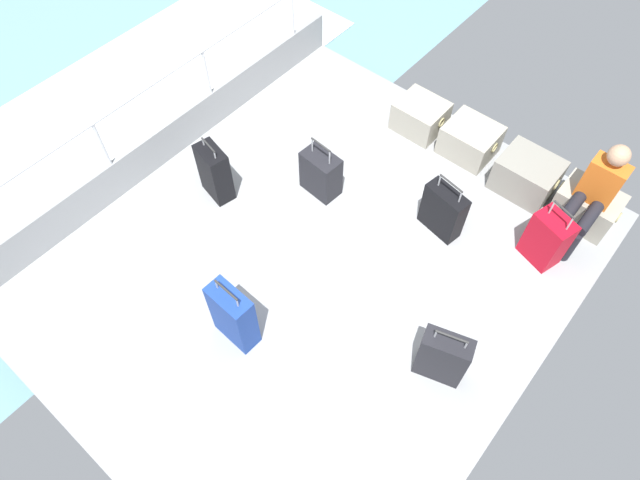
# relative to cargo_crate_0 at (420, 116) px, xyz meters

# --- Properties ---
(ground_plane) EXTENTS (4.40, 5.20, 0.06)m
(ground_plane) POSITION_rel_cargo_crate_0_xyz_m (0.30, -2.16, -0.21)
(ground_plane) COLOR #939699
(gunwale_port) EXTENTS (0.06, 5.20, 0.45)m
(gunwale_port) POSITION_rel_cargo_crate_0_xyz_m (-1.87, -2.16, 0.04)
(gunwale_port) COLOR #939699
(gunwale_port) RESTS_ON ground_plane
(railing_port) EXTENTS (0.04, 4.20, 1.02)m
(railing_port) POSITION_rel_cargo_crate_0_xyz_m (-1.87, -2.16, 0.60)
(railing_port) COLOR silver
(railing_port) RESTS_ON ground_plane
(sea_wake) EXTENTS (12.00, 12.00, 0.01)m
(sea_wake) POSITION_rel_cargo_crate_0_xyz_m (-3.30, -2.16, -0.52)
(sea_wake) COLOR #6B99A8
(sea_wake) RESTS_ON ground_plane
(cargo_crate_0) EXTENTS (0.57, 0.47, 0.36)m
(cargo_crate_0) POSITION_rel_cargo_crate_0_xyz_m (0.00, 0.00, 0.00)
(cargo_crate_0) COLOR #9E9989
(cargo_crate_0) RESTS_ON ground_plane
(cargo_crate_1) EXTENTS (0.60, 0.50, 0.37)m
(cargo_crate_1) POSITION_rel_cargo_crate_0_xyz_m (0.64, 0.04, 0.00)
(cargo_crate_1) COLOR #9E9989
(cargo_crate_1) RESTS_ON ground_plane
(cargo_crate_2) EXTENTS (0.64, 0.50, 0.41)m
(cargo_crate_2) POSITION_rel_cargo_crate_0_xyz_m (1.37, -0.03, 0.02)
(cargo_crate_2) COLOR gray
(cargo_crate_2) RESTS_ON ground_plane
(cargo_crate_3) EXTENTS (0.63, 0.42, 0.39)m
(cargo_crate_3) POSITION_rel_cargo_crate_0_xyz_m (2.03, -0.00, 0.02)
(cargo_crate_3) COLOR #9E9989
(cargo_crate_3) RESTS_ON ground_plane
(passenger_seated) EXTENTS (0.34, 0.66, 1.09)m
(passenger_seated) POSITION_rel_cargo_crate_0_xyz_m (2.03, -0.19, 0.39)
(passenger_seated) COLOR orange
(passenger_seated) RESTS_ON ground_plane
(suitcase_0) EXTENTS (0.40, 0.28, 0.73)m
(suitcase_0) POSITION_rel_cargo_crate_0_xyz_m (-1.08, -2.19, 0.14)
(suitcase_0) COLOR black
(suitcase_0) RESTS_ON ground_plane
(suitcase_1) EXTENTS (0.42, 0.34, 0.76)m
(suitcase_1) POSITION_rel_cargo_crate_0_xyz_m (1.92, -0.70, 0.11)
(suitcase_1) COLOR #B70C1E
(suitcase_1) RESTS_ON ground_plane
(suitcase_2) EXTENTS (0.46, 0.26, 0.71)m
(suitcase_2) POSITION_rel_cargo_crate_0_xyz_m (0.98, -1.05, 0.10)
(suitcase_2) COLOR black
(suitcase_2) RESTS_ON ground_plane
(suitcase_3) EXTENTS (0.45, 0.30, 0.72)m
(suitcase_3) POSITION_rel_cargo_crate_0_xyz_m (1.82, -2.35, 0.13)
(suitcase_3) COLOR black
(suitcase_3) RESTS_ON ground_plane
(suitcase_4) EXTENTS (0.42, 0.22, 0.82)m
(suitcase_4) POSITION_rel_cargo_crate_0_xyz_m (0.25, -3.23, 0.17)
(suitcase_4) COLOR navy
(suitcase_4) RESTS_ON ground_plane
(suitcase_5) EXTENTS (0.42, 0.28, 0.69)m
(suitcase_5) POSITION_rel_cargo_crate_0_xyz_m (-0.27, -1.45, 0.08)
(suitcase_5) COLOR black
(suitcase_5) RESTS_ON ground_plane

